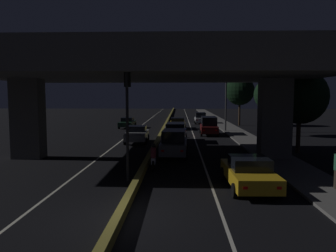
{
  "coord_description": "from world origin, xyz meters",
  "views": [
    {
      "loc": [
        1.98,
        -10.89,
        4.15
      ],
      "look_at": [
        0.72,
        24.56,
        0.93
      ],
      "focal_mm": 35.0,
      "sensor_mm": 36.0,
      "label": 1
    }
  ],
  "objects_px": {
    "car_grey_second": "(174,143)",
    "car_dark_blue_third": "(176,132)",
    "traffic_light_left_of_median": "(127,102)",
    "car_silver_lead_oncoming": "(137,134)",
    "motorcycle_white_filtering_near": "(153,158)",
    "motorcycle_black_filtering_far": "(166,131)",
    "motorcycle_blue_filtering_mid": "(163,144)",
    "car_dark_red_fourth": "(209,125)",
    "car_taxi_yellow_lead": "(249,172)",
    "car_white_sixth": "(200,118)",
    "street_lamp": "(223,94)",
    "car_dark_green_second_oncoming": "(127,123)",
    "car_taxi_yellow_fifth": "(178,123)"
  },
  "relations": [
    {
      "from": "car_grey_second",
      "to": "car_dark_blue_third",
      "type": "relative_size",
      "value": 0.89
    },
    {
      "from": "traffic_light_left_of_median",
      "to": "motorcycle_white_filtering_near",
      "type": "relative_size",
      "value": 3.11
    },
    {
      "from": "car_taxi_yellow_fifth",
      "to": "motorcycle_blue_filtering_mid",
      "type": "distance_m",
      "value": 17.71
    },
    {
      "from": "car_dark_red_fourth",
      "to": "motorcycle_blue_filtering_mid",
      "type": "bearing_deg",
      "value": 160.1
    },
    {
      "from": "motorcycle_white_filtering_near",
      "to": "car_taxi_yellow_fifth",
      "type": "bearing_deg",
      "value": -5.01
    },
    {
      "from": "car_white_sixth",
      "to": "street_lamp",
      "type": "bearing_deg",
      "value": -170.94
    },
    {
      "from": "car_grey_second",
      "to": "motorcycle_blue_filtering_mid",
      "type": "relative_size",
      "value": 2.4
    },
    {
      "from": "car_white_sixth",
      "to": "car_dark_green_second_oncoming",
      "type": "xyz_separation_m",
      "value": [
        -10.09,
        -7.05,
        -0.19
      ]
    },
    {
      "from": "car_taxi_yellow_lead",
      "to": "car_dark_green_second_oncoming",
      "type": "height_order",
      "value": "car_taxi_yellow_lead"
    },
    {
      "from": "car_dark_red_fourth",
      "to": "car_taxi_yellow_fifth",
      "type": "height_order",
      "value": "car_dark_red_fourth"
    },
    {
      "from": "car_taxi_yellow_lead",
      "to": "motorcycle_white_filtering_near",
      "type": "xyz_separation_m",
      "value": [
        -4.61,
        3.66,
        -0.09
      ]
    },
    {
      "from": "car_grey_second",
      "to": "motorcycle_black_filtering_far",
      "type": "distance_m",
      "value": 10.7
    },
    {
      "from": "car_dark_green_second_oncoming",
      "to": "motorcycle_black_filtering_far",
      "type": "distance_m",
      "value": 11.39
    },
    {
      "from": "car_taxi_yellow_lead",
      "to": "car_taxi_yellow_fifth",
      "type": "relative_size",
      "value": 1.02
    },
    {
      "from": "car_silver_lead_oncoming",
      "to": "motorcycle_white_filtering_near",
      "type": "distance_m",
      "value": 10.96
    },
    {
      "from": "car_taxi_yellow_fifth",
      "to": "car_silver_lead_oncoming",
      "type": "height_order",
      "value": "car_silver_lead_oncoming"
    },
    {
      "from": "traffic_light_left_of_median",
      "to": "motorcycle_blue_filtering_mid",
      "type": "height_order",
      "value": "traffic_light_left_of_median"
    },
    {
      "from": "car_grey_second",
      "to": "car_silver_lead_oncoming",
      "type": "xyz_separation_m",
      "value": [
        -3.43,
        6.69,
        -0.18
      ]
    },
    {
      "from": "street_lamp",
      "to": "car_dark_red_fourth",
      "type": "relative_size",
      "value": 1.64
    },
    {
      "from": "car_taxi_yellow_lead",
      "to": "car_white_sixth",
      "type": "xyz_separation_m",
      "value": [
        0.05,
        35.32,
        0.15
      ]
    },
    {
      "from": "car_silver_lead_oncoming",
      "to": "motorcycle_black_filtering_far",
      "type": "bearing_deg",
      "value": 146.96
    },
    {
      "from": "street_lamp",
      "to": "motorcycle_black_filtering_far",
      "type": "relative_size",
      "value": 3.94
    },
    {
      "from": "car_grey_second",
      "to": "car_taxi_yellow_fifth",
      "type": "distance_m",
      "value": 19.38
    },
    {
      "from": "car_silver_lead_oncoming",
      "to": "car_dark_green_second_oncoming",
      "type": "xyz_separation_m",
      "value": [
        -3.09,
        13.9,
        -0.08
      ]
    },
    {
      "from": "car_dark_blue_third",
      "to": "motorcycle_blue_filtering_mid",
      "type": "xyz_separation_m",
      "value": [
        -0.9,
        -5.58,
        -0.27
      ]
    },
    {
      "from": "car_grey_second",
      "to": "motorcycle_white_filtering_near",
      "type": "relative_size",
      "value": 2.29
    },
    {
      "from": "traffic_light_left_of_median",
      "to": "car_silver_lead_oncoming",
      "type": "relative_size",
      "value": 1.38
    },
    {
      "from": "car_silver_lead_oncoming",
      "to": "car_dark_green_second_oncoming",
      "type": "bearing_deg",
      "value": -168.55
    },
    {
      "from": "car_taxi_yellow_fifth",
      "to": "motorcycle_white_filtering_near",
      "type": "distance_m",
      "value": 23.42
    },
    {
      "from": "car_grey_second",
      "to": "motorcycle_black_filtering_far",
      "type": "xyz_separation_m",
      "value": [
        -0.96,
        10.65,
        -0.35
      ]
    },
    {
      "from": "motorcycle_black_filtering_far",
      "to": "car_dark_green_second_oncoming",
      "type": "bearing_deg",
      "value": 28.09
    },
    {
      "from": "car_taxi_yellow_fifth",
      "to": "car_taxi_yellow_lead",
      "type": "bearing_deg",
      "value": -173.64
    },
    {
      "from": "street_lamp",
      "to": "car_taxi_yellow_fifth",
      "type": "distance_m",
      "value": 7.22
    },
    {
      "from": "car_grey_second",
      "to": "motorcycle_blue_filtering_mid",
      "type": "distance_m",
      "value": 1.92
    },
    {
      "from": "traffic_light_left_of_median",
      "to": "car_dark_red_fourth",
      "type": "xyz_separation_m",
      "value": [
        5.69,
        19.44,
        -2.86
      ]
    },
    {
      "from": "car_grey_second",
      "to": "car_white_sixth",
      "type": "height_order",
      "value": "car_grey_second"
    },
    {
      "from": "car_dark_green_second_oncoming",
      "to": "car_dark_blue_third",
      "type": "bearing_deg",
      "value": 27.48
    },
    {
      "from": "motorcycle_white_filtering_near",
      "to": "car_silver_lead_oncoming",
      "type": "bearing_deg",
      "value": 10.28
    },
    {
      "from": "traffic_light_left_of_median",
      "to": "car_dark_red_fourth",
      "type": "distance_m",
      "value": 20.45
    },
    {
      "from": "car_white_sixth",
      "to": "motorcycle_black_filtering_far",
      "type": "height_order",
      "value": "car_white_sixth"
    },
    {
      "from": "motorcycle_white_filtering_near",
      "to": "car_dark_blue_third",
      "type": "bearing_deg",
      "value": -7.77
    },
    {
      "from": "car_white_sixth",
      "to": "motorcycle_blue_filtering_mid",
      "type": "bearing_deg",
      "value": 170.22
    },
    {
      "from": "street_lamp",
      "to": "car_dark_red_fourth",
      "type": "height_order",
      "value": "street_lamp"
    },
    {
      "from": "traffic_light_left_of_median",
      "to": "car_dark_blue_third",
      "type": "relative_size",
      "value": 1.21
    },
    {
      "from": "traffic_light_left_of_median",
      "to": "car_dark_blue_third",
      "type": "bearing_deg",
      "value": 81.01
    },
    {
      "from": "street_lamp",
      "to": "car_silver_lead_oncoming",
      "type": "xyz_separation_m",
      "value": [
        -8.86,
        -9.43,
        -3.61
      ]
    },
    {
      "from": "car_grey_second",
      "to": "car_taxi_yellow_fifth",
      "type": "relative_size",
      "value": 0.94
    },
    {
      "from": "traffic_light_left_of_median",
      "to": "motorcycle_white_filtering_near",
      "type": "height_order",
      "value": "traffic_light_left_of_median"
    },
    {
      "from": "traffic_light_left_of_median",
      "to": "car_silver_lead_oncoming",
      "type": "xyz_separation_m",
      "value": [
        -1.29,
        13.23,
        -3.13
      ]
    },
    {
      "from": "car_taxi_yellow_lead",
      "to": "car_silver_lead_oncoming",
      "type": "bearing_deg",
      "value": 24.35
    }
  ]
}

